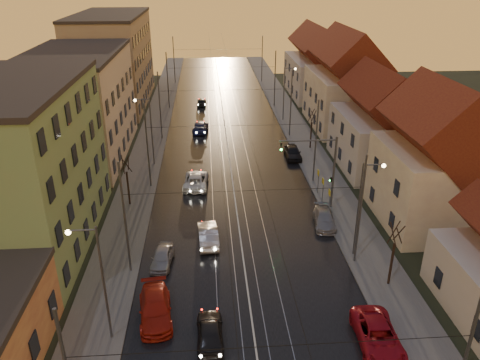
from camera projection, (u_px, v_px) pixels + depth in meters
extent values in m
plane|color=black|center=(257.00, 355.00, 27.72)|extent=(160.00, 160.00, 0.00)
cube|color=black|center=(226.00, 135.00, 64.01)|extent=(16.00, 120.00, 0.04)
cube|color=#4C4C4C|center=(152.00, 136.00, 63.33)|extent=(4.00, 120.00, 0.15)
cube|color=#4C4C4C|center=(298.00, 133.00, 64.65)|extent=(4.00, 120.00, 0.15)
cube|color=gray|center=(210.00, 135.00, 63.85)|extent=(0.06, 120.00, 0.03)
cube|color=gray|center=(220.00, 135.00, 63.94)|extent=(0.06, 120.00, 0.03)
cube|color=gray|center=(232.00, 135.00, 64.04)|extent=(0.06, 120.00, 0.03)
cube|color=gray|center=(242.00, 134.00, 64.14)|extent=(0.06, 120.00, 0.03)
cube|color=#719A62|center=(17.00, 170.00, 36.57)|extent=(10.00, 18.00, 13.00)
cube|color=beige|center=(79.00, 107.00, 54.93)|extent=(10.00, 20.00, 12.00)
cube|color=#957B60|center=(114.00, 61.00, 76.29)|extent=(10.00, 24.00, 14.00)
cube|color=beige|center=(432.00, 186.00, 41.00)|extent=(8.50, 10.00, 7.00)
pyramid|color=#521812|center=(443.00, 127.00, 38.76)|extent=(8.67, 10.20, 3.80)
cube|color=beige|center=(380.00, 141.00, 53.00)|extent=(9.00, 12.00, 6.00)
pyramid|color=#521812|center=(385.00, 101.00, 51.10)|extent=(9.18, 12.24, 3.20)
cube|color=beige|center=(344.00, 100.00, 66.30)|extent=(9.00, 14.00, 7.50)
pyramid|color=#521812|center=(348.00, 59.00, 63.92)|extent=(9.18, 14.28, 4.00)
cube|color=beige|center=(316.00, 77.00, 82.85)|extent=(9.00, 16.00, 6.50)
pyramid|color=#521812|center=(318.00, 48.00, 80.77)|extent=(9.18, 16.32, 3.50)
cylinder|color=#595B60|center=(125.00, 220.00, 33.45)|extent=(0.16, 0.16, 9.00)
cylinder|color=#595B60|center=(360.00, 211.00, 34.59)|extent=(0.16, 0.16, 9.00)
cylinder|color=#595B60|center=(147.00, 147.00, 47.06)|extent=(0.16, 0.16, 9.00)
cylinder|color=#595B60|center=(316.00, 142.00, 48.20)|extent=(0.16, 0.16, 9.00)
cylinder|color=#595B60|center=(160.00, 106.00, 60.67)|extent=(0.16, 0.16, 9.00)
cylinder|color=#595B60|center=(291.00, 104.00, 61.81)|extent=(0.16, 0.16, 9.00)
cylinder|color=#595B60|center=(168.00, 81.00, 74.29)|extent=(0.16, 0.16, 9.00)
cylinder|color=#595B60|center=(275.00, 79.00, 75.42)|extent=(0.16, 0.16, 9.00)
cylinder|color=#595B60|center=(174.00, 60.00, 90.62)|extent=(0.16, 0.16, 9.00)
cylinder|color=#595B60|center=(262.00, 59.00, 91.76)|extent=(0.16, 0.16, 9.00)
cylinder|color=#595B60|center=(104.00, 286.00, 27.29)|extent=(0.14, 0.14, 8.00)
cylinder|color=#595B60|center=(81.00, 230.00, 25.66)|extent=(1.60, 0.10, 0.10)
sphere|color=#FFD88C|center=(68.00, 232.00, 25.66)|extent=(0.32, 0.32, 0.32)
cylinder|color=#595B60|center=(358.00, 211.00, 35.71)|extent=(0.14, 0.14, 8.00)
cylinder|color=#595B60|center=(374.00, 165.00, 34.19)|extent=(1.60, 0.10, 0.10)
sphere|color=#FFD88C|center=(384.00, 166.00, 34.28)|extent=(0.32, 0.32, 0.32)
cylinder|color=#595B60|center=(152.00, 132.00, 52.70)|extent=(0.14, 0.14, 8.00)
cylinder|color=#595B60|center=(142.00, 99.00, 51.07)|extent=(1.60, 0.10, 0.10)
sphere|color=#FFD88C|center=(135.00, 100.00, 51.07)|extent=(0.32, 0.32, 0.32)
cylinder|color=#595B60|center=(284.00, 94.00, 68.38)|extent=(0.14, 0.14, 8.00)
cylinder|color=#595B60|center=(290.00, 68.00, 66.86)|extent=(1.60, 0.10, 0.10)
sphere|color=#FFD88C|center=(295.00, 69.00, 66.95)|extent=(0.32, 0.32, 0.32)
cylinder|color=#595B60|center=(334.00, 174.00, 43.15)|extent=(0.20, 0.20, 7.20)
cylinder|color=#595B60|center=(308.00, 141.00, 41.61)|extent=(5.20, 0.14, 0.14)
imported|color=black|center=(281.00, 148.00, 41.70)|extent=(0.15, 0.18, 0.90)
sphere|color=#19FF3F|center=(281.00, 150.00, 41.66)|extent=(0.20, 0.20, 0.20)
cylinder|color=black|center=(128.00, 189.00, 44.47)|extent=(0.18, 0.18, 3.50)
cylinder|color=black|center=(128.00, 164.00, 43.50)|extent=(0.37, 0.92, 1.61)
cylinder|color=black|center=(125.00, 163.00, 43.62)|extent=(0.91, 0.40, 1.61)
cylinder|color=black|center=(123.00, 164.00, 43.32)|extent=(0.37, 0.92, 1.61)
cylinder|color=black|center=(127.00, 165.00, 43.22)|extent=(0.84, 0.54, 1.62)
cylinder|color=black|center=(391.00, 265.00, 33.11)|extent=(0.18, 0.18, 3.50)
cylinder|color=black|center=(399.00, 233.00, 32.15)|extent=(0.37, 0.92, 1.61)
cylinder|color=black|center=(394.00, 232.00, 32.26)|extent=(0.91, 0.40, 1.61)
cylinder|color=black|center=(393.00, 235.00, 31.96)|extent=(0.37, 0.92, 1.61)
cylinder|color=black|center=(399.00, 235.00, 31.86)|extent=(0.84, 0.54, 1.62)
cylinder|color=black|center=(311.00, 136.00, 58.53)|extent=(0.18, 0.18, 3.50)
cylinder|color=black|center=(314.00, 116.00, 57.57)|extent=(0.37, 0.92, 1.61)
cylinder|color=black|center=(311.00, 115.00, 57.68)|extent=(0.91, 0.40, 1.61)
cylinder|color=black|center=(310.00, 116.00, 57.38)|extent=(0.37, 0.92, 1.61)
cylinder|color=black|center=(314.00, 116.00, 57.29)|extent=(0.84, 0.54, 1.62)
imported|color=black|center=(210.00, 331.00, 28.55)|extent=(1.68, 4.06, 1.38)
imported|color=#ADACB1|center=(208.00, 235.00, 38.80)|extent=(1.86, 4.60, 1.48)
imported|color=silver|center=(196.00, 180.00, 48.79)|extent=(2.72, 5.34, 1.45)
imported|color=#161A42|center=(201.00, 127.00, 65.09)|extent=(2.42, 5.01, 1.41)
imported|color=black|center=(202.00, 102.00, 77.32)|extent=(1.61, 3.73, 1.25)
imported|color=#AC1E11|center=(155.00, 308.00, 30.42)|extent=(2.65, 5.24, 1.46)
imported|color=#A2A2A8|center=(162.00, 257.00, 35.98)|extent=(1.89, 3.83, 1.26)
imported|color=#AA111F|center=(378.00, 336.00, 28.13)|extent=(2.62, 5.30, 1.44)
imported|color=#95959A|center=(324.00, 219.00, 41.46)|extent=(2.26, 4.48, 1.25)
imported|color=black|center=(293.00, 152.00, 56.01)|extent=(1.83, 4.44, 1.50)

